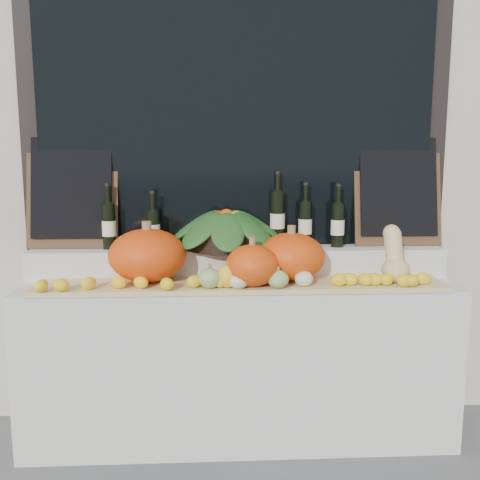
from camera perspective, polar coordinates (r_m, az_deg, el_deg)
The scene contains 18 objects.
storefront_facade at distance 3.59m, azimuth -0.68°, elevation 20.19°, with size 7.00×0.94×4.50m.
display_sill at distance 3.02m, azimuth -0.07°, elevation -12.61°, with size 2.30×0.55×0.88m, color silver.
rear_tier at distance 3.01m, azimuth -0.22°, elevation -2.32°, with size 2.30×0.25×0.16m, color silver.
straw_bedding at distance 2.76m, azimuth 0.05°, elevation -4.83°, with size 2.10×0.32×0.03m, color tan.
pumpkin_left at distance 2.81m, azimuth -9.85°, elevation -1.61°, with size 0.40×0.40×0.27m, color #EF4B0C.
pumpkin_right at distance 2.82m, azimuth 5.47°, elevation -1.75°, with size 0.35×0.35×0.25m, color #EF4B0C.
pumpkin_center at distance 2.67m, azimuth 1.32°, elevation -2.72°, with size 0.27×0.27×0.21m, color #EF4B0C.
butternut_squash at distance 2.88m, azimuth 16.15°, elevation -1.86°, with size 0.14×0.21×0.29m.
decorative_gourds at distance 2.65m, azimuth 0.61°, elevation -4.10°, with size 0.57×0.13×0.14m.
lemon_heap at distance 2.64m, azimuth 0.18°, elevation -4.48°, with size 2.20×0.16×0.06m, color yellow, non-canonical shape.
produce_bowl at distance 2.97m, azimuth -1.43°, elevation 1.16°, with size 0.68×0.68×0.23m.
wine_bottle_far_left at distance 3.04m, azimuth -13.80°, elevation 1.51°, with size 0.08×0.08×0.36m.
wine_bottle_near_left at distance 3.00m, azimuth -9.24°, elevation 1.15°, with size 0.08×0.08×0.32m.
wine_bottle_tall at distance 3.04m, azimuth 4.02°, elevation 2.33°, with size 0.08×0.08×0.42m.
wine_bottle_near_right at distance 3.04m, azimuth 6.96°, elevation 1.73°, with size 0.08×0.08×0.36m.
wine_bottle_far_right at distance 3.06m, azimuth 10.37°, elevation 1.64°, with size 0.08×0.08×0.36m.
chalkboard_left at distance 3.12m, azimuth -17.48°, elevation 5.06°, with size 0.50×0.15×0.61m.
chalkboard_right at distance 3.20m, azimuth 16.49°, elevation 5.20°, with size 0.50×0.15×0.61m.
Camera 1 is at (-0.14, -1.28, 1.56)m, focal length 40.00 mm.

